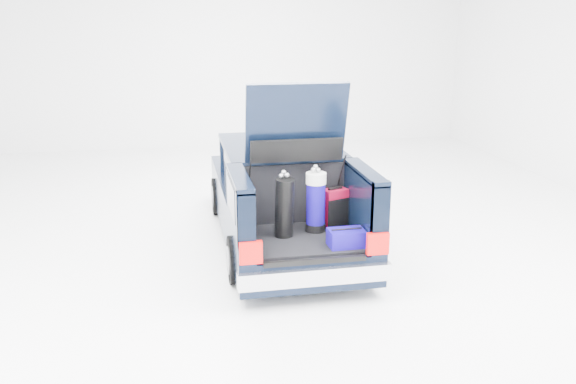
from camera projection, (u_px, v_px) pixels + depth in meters
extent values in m
plane|color=white|center=(282.00, 240.00, 9.13)|extent=(14.00, 14.00, 0.00)
cube|color=black|center=(274.00, 196.00, 9.60)|extent=(1.75, 3.00, 0.70)
cube|color=black|center=(260.00, 177.00, 11.11)|extent=(1.70, 0.30, 0.50)
cube|color=#B5B5BC|center=(259.00, 179.00, 11.26)|extent=(1.72, 0.10, 0.22)
cube|color=black|center=(280.00, 166.00, 8.96)|extent=(1.55, 1.95, 0.54)
cube|color=black|center=(280.00, 146.00, 8.87)|extent=(1.62, 2.05, 0.06)
cube|color=black|center=(303.00, 257.00, 7.62)|extent=(1.75, 1.30, 0.40)
cube|color=black|center=(303.00, 239.00, 7.58)|extent=(1.32, 1.18, 0.05)
cube|color=black|center=(240.00, 213.00, 7.30)|extent=(0.20, 1.30, 0.85)
cube|color=black|center=(364.00, 205.00, 7.58)|extent=(0.20, 1.30, 0.85)
cube|color=black|center=(240.00, 178.00, 7.18)|extent=(0.20, 1.30, 0.06)
cube|color=black|center=(365.00, 172.00, 7.46)|extent=(0.20, 1.30, 0.06)
cube|color=black|center=(293.00, 195.00, 8.03)|extent=(1.36, 0.08, 0.84)
cube|color=#B5B5BC|center=(316.00, 276.00, 6.97)|extent=(1.80, 0.12, 0.20)
cube|color=#B40A07|center=(251.00, 253.00, 6.76)|extent=(0.26, 0.07, 0.26)
cube|color=#B40A07|center=(378.00, 244.00, 7.03)|extent=(0.26, 0.07, 0.26)
cube|color=black|center=(315.00, 261.00, 6.95)|extent=(1.20, 0.06, 0.06)
cube|color=black|center=(296.00, 123.00, 7.59)|extent=(1.28, 0.33, 1.03)
cube|color=black|center=(296.00, 111.00, 7.59)|extent=(0.95, 0.17, 0.54)
cylinder|color=black|center=(219.00, 196.00, 10.26)|extent=(0.20, 0.62, 0.62)
cylinder|color=slate|center=(219.00, 196.00, 10.26)|extent=(0.23, 0.36, 0.36)
cylinder|color=black|center=(313.00, 191.00, 10.56)|extent=(0.20, 0.62, 0.62)
cylinder|color=slate|center=(313.00, 191.00, 10.56)|extent=(0.23, 0.36, 0.36)
cylinder|color=black|center=(237.00, 260.00, 7.62)|extent=(0.20, 0.62, 0.62)
cylinder|color=slate|center=(237.00, 260.00, 7.62)|extent=(0.23, 0.36, 0.36)
cylinder|color=black|center=(362.00, 250.00, 7.92)|extent=(0.20, 0.62, 0.62)
cylinder|color=slate|center=(362.00, 250.00, 7.92)|extent=(0.23, 0.36, 0.36)
cube|color=maroon|center=(335.00, 207.00, 7.92)|extent=(0.36, 0.29, 0.49)
cube|color=black|center=(335.00, 188.00, 7.85)|extent=(0.20, 0.11, 0.03)
cube|color=black|center=(337.00, 213.00, 7.85)|extent=(0.31, 0.13, 0.38)
cylinder|color=black|center=(284.00, 208.00, 7.49)|extent=(0.32, 0.34, 0.76)
cube|color=white|center=(283.00, 204.00, 7.58)|extent=(0.09, 0.05, 0.27)
sphere|color=#99999E|center=(281.00, 176.00, 7.39)|extent=(0.06, 0.06, 0.06)
sphere|color=#99999E|center=(287.00, 175.00, 7.35)|extent=(0.06, 0.06, 0.06)
cylinder|color=black|center=(315.00, 227.00, 7.79)|extent=(0.34, 0.34, 0.10)
cylinder|color=#110576|center=(316.00, 203.00, 7.70)|extent=(0.32, 0.32, 0.55)
cylinder|color=white|center=(316.00, 178.00, 7.61)|extent=(0.34, 0.34, 0.14)
sphere|color=#99999E|center=(318.00, 170.00, 7.60)|extent=(0.06, 0.06, 0.06)
sphere|color=#99999E|center=(315.00, 167.00, 7.60)|extent=(0.06, 0.06, 0.06)
cube|color=#110576|center=(346.00, 238.00, 7.26)|extent=(0.43, 0.29, 0.20)
cylinder|color=black|center=(347.00, 229.00, 7.23)|extent=(0.37, 0.03, 0.02)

